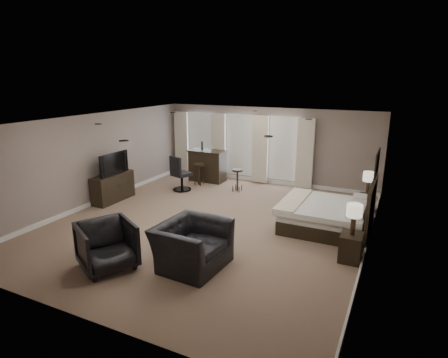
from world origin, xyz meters
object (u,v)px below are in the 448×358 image
at_px(nightstand_near, 351,247).
at_px(bar_stool_left, 199,174).
at_px(bed, 322,203).
at_px(bar_stool_right, 237,180).
at_px(armchair_far, 107,244).
at_px(nightstand_far, 366,205).
at_px(tv, 112,172).
at_px(desk_chair, 182,173).
at_px(dresser, 113,187).
at_px(armchair_near, 192,238).
at_px(lamp_near, 354,220).
at_px(lamp_far, 368,184).
at_px(bar_counter, 207,166).

relative_size(nightstand_near, bar_stool_left, 0.75).
height_order(bed, bar_stool_right, bed).
relative_size(bed, armchair_far, 2.00).
distance_m(nightstand_far, tv, 7.25).
height_order(bar_stool_left, desk_chair, desk_chair).
relative_size(dresser, bar_stool_right, 1.93).
relative_size(bed, nightstand_near, 3.63).
xyz_separation_m(armchair_near, bar_stool_right, (-1.20, 4.90, -0.23)).
height_order(dresser, tv, tv).
relative_size(nightstand_near, nightstand_far, 1.02).
bearing_deg(dresser, tv, 0.00).
height_order(nightstand_far, armchair_near, armchair_near).
relative_size(nightstand_far, bar_stool_right, 0.75).
xyz_separation_m(bed, nightstand_far, (0.89, 1.45, -0.37)).
height_order(bed, lamp_near, bed).
height_order(nightstand_near, lamp_far, lamp_far).
bearing_deg(desk_chair, nightstand_far, -157.99).
bearing_deg(nightstand_near, armchair_far, -150.53).
bearing_deg(bar_stool_left, tv, -120.13).
bearing_deg(dresser, nightstand_far, 16.67).
relative_size(dresser, tv, 1.25).
xyz_separation_m(lamp_far, desk_chair, (-5.63, -0.29, -0.29)).
bearing_deg(nightstand_near, desk_chair, 155.16).
xyz_separation_m(nightstand_far, desk_chair, (-5.63, -0.29, 0.31)).
relative_size(armchair_near, bar_stool_left, 1.80).
relative_size(bar_stool_left, bar_stool_right, 1.03).
height_order(dresser, armchair_far, armchair_far).
xyz_separation_m(nightstand_far, tv, (-6.92, -2.07, 0.62)).
xyz_separation_m(lamp_near, bar_counter, (-5.43, 3.99, -0.32)).
bearing_deg(lamp_near, bar_counter, 143.69).
height_order(lamp_near, lamp_far, lamp_near).
bearing_deg(tv, armchair_far, -139.70).
relative_size(lamp_near, tv, 0.56).
bearing_deg(tv, dresser, 0.00).
distance_m(dresser, armchair_far, 4.20).
xyz_separation_m(dresser, bar_stool_left, (1.49, 2.57, -0.03)).
bearing_deg(lamp_near, nightstand_near, 0.00).
distance_m(nightstand_far, bar_stool_left, 5.45).
distance_m(dresser, bar_counter, 3.50).
bearing_deg(bar_stool_right, bed, -31.09).
relative_size(tv, desk_chair, 0.98).
xyz_separation_m(nightstand_far, armchair_far, (-4.20, -5.28, 0.24)).
relative_size(dresser, armchair_near, 1.04).
bearing_deg(nightstand_near, tv, 173.18).
relative_size(nightstand_near, bar_counter, 0.44).
bearing_deg(armchair_far, lamp_near, -30.75).
xyz_separation_m(armchair_far, desk_chair, (-1.43, 4.98, 0.07)).
bearing_deg(lamp_near, armchair_near, -150.02).
relative_size(nightstand_far, lamp_near, 0.86).
bearing_deg(bar_counter, tv, -115.21).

